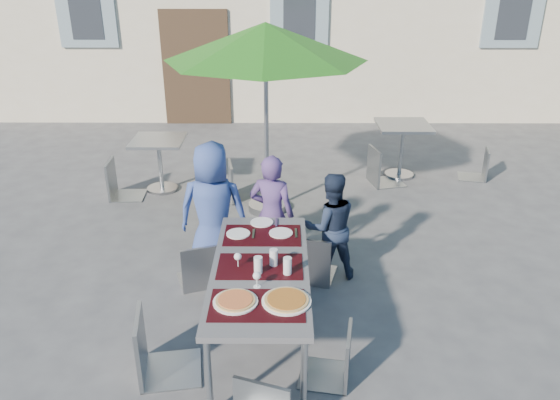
{
  "coord_description": "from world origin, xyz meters",
  "views": [
    {
      "loc": [
        -0.3,
        -3.26,
        3.1
      ],
      "look_at": [
        -0.33,
        1.53,
        0.95
      ],
      "focal_mm": 35.0,
      "sensor_mm": 36.0,
      "label": 1
    }
  ],
  "objects_px": {
    "child_0": "(213,211)",
    "child_2": "(330,226)",
    "bg_chair_r_0": "(222,160)",
    "chair_5": "(256,387)",
    "bg_chair_l_0": "(116,157)",
    "pizza_near_left": "(235,301)",
    "cafe_table_1": "(402,139)",
    "pizza_near_right": "(286,300)",
    "chair_2": "(312,229)",
    "child_1": "(272,215)",
    "chair_4": "(338,326)",
    "patio_umbrella": "(266,43)",
    "bg_chair_l_1": "(383,144)",
    "chair_3": "(151,309)",
    "chair_1": "(251,227)",
    "dining_table": "(260,272)",
    "chair_0": "(198,239)",
    "cafe_table_0": "(159,155)",
    "bg_chair_r_1": "(482,146)"
  },
  "relations": [
    {
      "from": "child_0",
      "to": "child_2",
      "type": "height_order",
      "value": "child_0"
    },
    {
      "from": "child_0",
      "to": "bg_chair_r_0",
      "type": "height_order",
      "value": "child_0"
    },
    {
      "from": "child_0",
      "to": "chair_5",
      "type": "relative_size",
      "value": 1.56
    },
    {
      "from": "bg_chair_l_0",
      "to": "bg_chair_r_0",
      "type": "bearing_deg",
      "value": -3.96
    },
    {
      "from": "bg_chair_l_0",
      "to": "bg_chair_r_0",
      "type": "distance_m",
      "value": 1.47
    },
    {
      "from": "pizza_near_left",
      "to": "cafe_table_1",
      "type": "relative_size",
      "value": 0.41
    },
    {
      "from": "pizza_near_right",
      "to": "chair_2",
      "type": "bearing_deg",
      "value": 79.94
    },
    {
      "from": "pizza_near_right",
      "to": "child_1",
      "type": "relative_size",
      "value": 0.28
    },
    {
      "from": "chair_4",
      "to": "bg_chair_l_0",
      "type": "relative_size",
      "value": 0.86
    },
    {
      "from": "patio_umbrella",
      "to": "bg_chair_l_1",
      "type": "bearing_deg",
      "value": 29.68
    },
    {
      "from": "chair_5",
      "to": "cafe_table_1",
      "type": "bearing_deg",
      "value": 69.0
    },
    {
      "from": "chair_3",
      "to": "chair_2",
      "type": "bearing_deg",
      "value": 46.97
    },
    {
      "from": "chair_1",
      "to": "chair_5",
      "type": "distance_m",
      "value": 2.3
    },
    {
      "from": "dining_table",
      "to": "chair_0",
      "type": "xyz_separation_m",
      "value": [
        -0.65,
        0.87,
        -0.15
      ]
    },
    {
      "from": "patio_umbrella",
      "to": "cafe_table_0",
      "type": "distance_m",
      "value": 2.34
    },
    {
      "from": "dining_table",
      "to": "child_2",
      "type": "xyz_separation_m",
      "value": [
        0.67,
        1.07,
        -0.12
      ]
    },
    {
      "from": "dining_table",
      "to": "chair_2",
      "type": "height_order",
      "value": "chair_2"
    },
    {
      "from": "chair_3",
      "to": "bg_chair_r_1",
      "type": "relative_size",
      "value": 1.21
    },
    {
      "from": "child_1",
      "to": "bg_chair_r_1",
      "type": "height_order",
      "value": "child_1"
    },
    {
      "from": "bg_chair_l_0",
      "to": "bg_chair_r_0",
      "type": "height_order",
      "value": "bg_chair_l_0"
    },
    {
      "from": "child_2",
      "to": "chair_2",
      "type": "relative_size",
      "value": 1.15
    },
    {
      "from": "child_1",
      "to": "chair_0",
      "type": "relative_size",
      "value": 1.4
    },
    {
      "from": "child_0",
      "to": "bg_chair_r_1",
      "type": "bearing_deg",
      "value": -140.75
    },
    {
      "from": "bg_chair_r_0",
      "to": "bg_chair_l_1",
      "type": "bearing_deg",
      "value": 14.93
    },
    {
      "from": "pizza_near_left",
      "to": "bg_chair_r_1",
      "type": "xyz_separation_m",
      "value": [
        3.32,
        4.39,
        -0.26
      ]
    },
    {
      "from": "chair_3",
      "to": "bg_chair_r_0",
      "type": "xyz_separation_m",
      "value": [
        0.2,
        3.46,
        -0.04
      ]
    },
    {
      "from": "chair_0",
      "to": "bg_chair_r_1",
      "type": "xyz_separation_m",
      "value": [
        3.81,
        2.99,
        -0.04
      ]
    },
    {
      "from": "chair_1",
      "to": "chair_5",
      "type": "relative_size",
      "value": 1.0
    },
    {
      "from": "chair_0",
      "to": "chair_1",
      "type": "bearing_deg",
      "value": 27.05
    },
    {
      "from": "child_0",
      "to": "chair_2",
      "type": "bearing_deg",
      "value": 174.55
    },
    {
      "from": "bg_chair_r_0",
      "to": "bg_chair_r_1",
      "type": "relative_size",
      "value": 1.14
    },
    {
      "from": "chair_4",
      "to": "chair_5",
      "type": "height_order",
      "value": "chair_5"
    },
    {
      "from": "chair_3",
      "to": "pizza_near_left",
      "type": "bearing_deg",
      "value": -8.26
    },
    {
      "from": "bg_chair_r_1",
      "to": "chair_4",
      "type": "bearing_deg",
      "value": -120.45
    },
    {
      "from": "chair_1",
      "to": "chair_2",
      "type": "height_order",
      "value": "chair_2"
    },
    {
      "from": "chair_0",
      "to": "patio_umbrella",
      "type": "xyz_separation_m",
      "value": [
        0.63,
        1.83,
        1.62
      ]
    },
    {
      "from": "child_0",
      "to": "chair_2",
      "type": "distance_m",
      "value": 1.02
    },
    {
      "from": "child_2",
      "to": "chair_0",
      "type": "distance_m",
      "value": 1.34
    },
    {
      "from": "cafe_table_0",
      "to": "bg_chair_l_0",
      "type": "bearing_deg",
      "value": -155.8
    },
    {
      "from": "chair_0",
      "to": "bg_chair_r_1",
      "type": "distance_m",
      "value": 4.84
    },
    {
      "from": "child_2",
      "to": "chair_4",
      "type": "relative_size",
      "value": 1.33
    },
    {
      "from": "chair_5",
      "to": "bg_chair_l_0",
      "type": "relative_size",
      "value": 0.92
    },
    {
      "from": "child_0",
      "to": "chair_1",
      "type": "relative_size",
      "value": 1.56
    },
    {
      "from": "child_2",
      "to": "cafe_table_1",
      "type": "distance_m",
      "value": 3.16
    },
    {
      "from": "child_1",
      "to": "patio_umbrella",
      "type": "distance_m",
      "value": 2.14
    },
    {
      "from": "child_0",
      "to": "chair_3",
      "type": "distance_m",
      "value": 1.57
    },
    {
      "from": "pizza_near_right",
      "to": "chair_4",
      "type": "relative_size",
      "value": 0.42
    },
    {
      "from": "chair_5",
      "to": "patio_umbrella",
      "type": "xyz_separation_m",
      "value": [
        -0.03,
        3.87,
        1.62
      ]
    },
    {
      "from": "chair_0",
      "to": "bg_chair_l_1",
      "type": "distance_m",
      "value": 3.59
    },
    {
      "from": "pizza_near_right",
      "to": "chair_1",
      "type": "relative_size",
      "value": 0.4
    }
  ]
}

